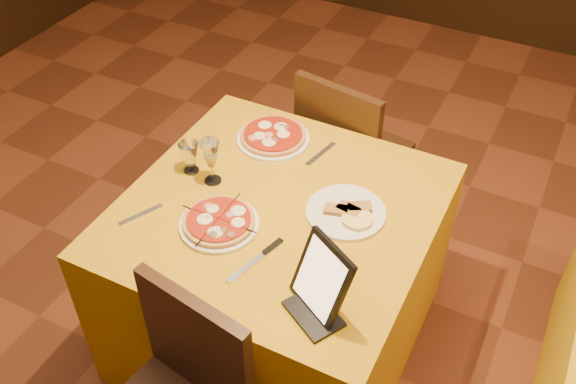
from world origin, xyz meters
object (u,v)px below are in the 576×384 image
at_px(main_table, 279,275).
at_px(water_glass, 190,158).
at_px(tablet, 322,278).
at_px(pizza_far, 273,137).
at_px(wine_glass, 211,162).
at_px(pizza_near, 219,223).
at_px(chair_main_far, 355,151).

height_order(main_table, water_glass, water_glass).
bearing_deg(tablet, pizza_far, 157.90).
height_order(main_table, wine_glass, wine_glass).
distance_m(pizza_near, wine_glass, 0.26).
relative_size(chair_main_far, water_glass, 7.00).
height_order(pizza_near, water_glass, water_glass).
distance_m(chair_main_far, pizza_far, 0.58).
bearing_deg(pizza_far, wine_glass, -104.19).
distance_m(main_table, pizza_far, 0.56).
bearing_deg(main_table, tablet, -45.87).
bearing_deg(wine_glass, main_table, -3.48).
relative_size(main_table, pizza_far, 3.69).
distance_m(pizza_near, tablet, 0.50).
distance_m(chair_main_far, pizza_near, 1.02).
distance_m(pizza_near, water_glass, 0.33).
relative_size(main_table, tablet, 4.51).
height_order(main_table, pizza_far, pizza_far).
height_order(main_table, pizza_near, pizza_near).
bearing_deg(main_table, pizza_near, -128.22).
bearing_deg(tablet, water_glass, -176.67).
bearing_deg(water_glass, tablet, -26.82).
height_order(chair_main_far, wine_glass, wine_glass).
distance_m(wine_glass, tablet, 0.70).
relative_size(pizza_far, wine_glass, 1.57).
bearing_deg(pizza_near, tablet, -18.16).
xyz_separation_m(water_glass, tablet, (0.71, -0.36, 0.06)).
relative_size(pizza_near, tablet, 1.16).
bearing_deg(wine_glass, tablet, -29.74).
bearing_deg(chair_main_far, tablet, 115.22).
relative_size(chair_main_far, tablet, 3.73).
relative_size(main_table, pizza_near, 3.90).
height_order(pizza_far, tablet, tablet).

